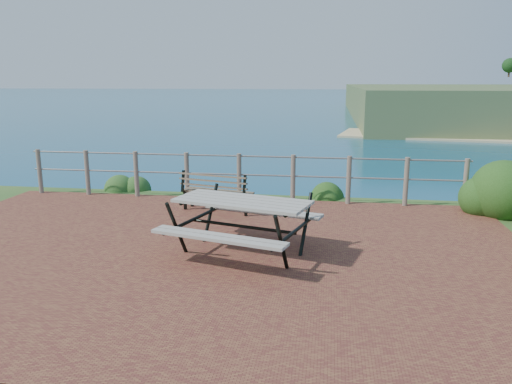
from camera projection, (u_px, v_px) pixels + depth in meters
The scene contains 8 objects.
ground at pixel (199, 253), 7.51m from camera, with size 10.00×7.00×0.12m, color brown.
ocean at pixel (328, 86), 200.44m from camera, with size 1200.00×1200.00×0.00m, color #146F7C.
safety_railing at pixel (239, 174), 10.61m from camera, with size 9.40×0.10×1.00m.
picnic_table at pixel (242, 221), 7.29m from camera, with size 2.09×1.64×0.82m.
park_bench at pixel (218, 186), 9.70m from camera, with size 1.46×0.68×0.80m.
shrub_right_edge at pixel (489, 211), 9.86m from camera, with size 1.25×1.25×1.78m, color #214314.
shrub_lip_west at pixel (129, 189), 11.85m from camera, with size 0.77×0.77×0.51m, color #27541F.
shrub_lip_east at pixel (325, 197), 11.03m from camera, with size 0.87×0.87×0.64m, color #214314.
Camera 1 is at (1.91, -6.91, 2.54)m, focal length 35.00 mm.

